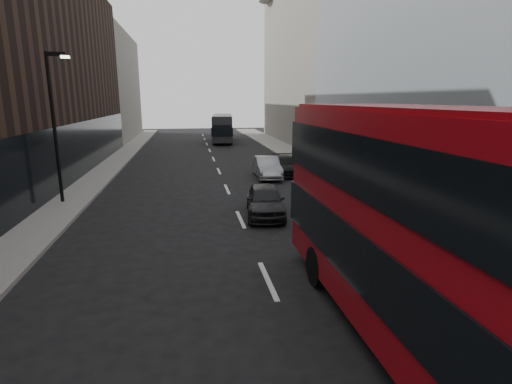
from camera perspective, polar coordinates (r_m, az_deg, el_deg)
name	(u,v)px	position (r m, az deg, el deg)	size (l,w,h in m)	color
sidewalk_right	(323,169)	(29.37, 9.60, 3.19)	(3.00, 80.00, 0.15)	slate
sidewalk_left	(99,176)	(28.38, -21.49, 2.11)	(2.00, 80.00, 0.15)	slate
building_modern_block	(417,15)	(27.40, 21.97, 22.43)	(5.03, 22.00, 20.00)	#8F9599
building_victorian	(304,58)	(48.45, 6.92, 18.49)	(6.50, 24.00, 21.00)	slate
building_left_mid	(55,72)	(33.71, -26.80, 15.09)	(5.00, 24.00, 14.00)	black
building_left_far	(111,87)	(55.14, -20.05, 13.87)	(5.00, 20.00, 13.00)	slate
street_lamp	(55,118)	(21.23, -26.77, 9.40)	(1.06, 0.22, 7.00)	black
red_bus	(458,234)	(7.90, 26.88, -5.42)	(2.88, 12.21, 4.92)	maroon
grey_bus	(223,127)	(48.82, -4.79, 9.17)	(3.30, 10.09, 3.21)	black
car_a	(265,200)	(17.65, 1.31, -1.19)	(1.62, 4.03, 1.37)	black
car_b	(267,167)	(26.24, 1.58, 3.56)	(1.46, 4.19, 1.38)	gray
car_c	(285,165)	(27.46, 4.20, 3.80)	(1.72, 4.24, 1.23)	black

